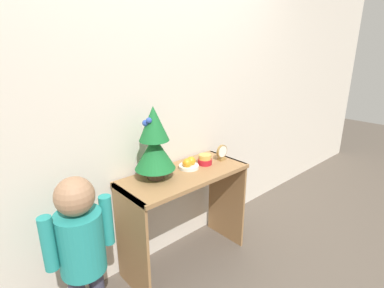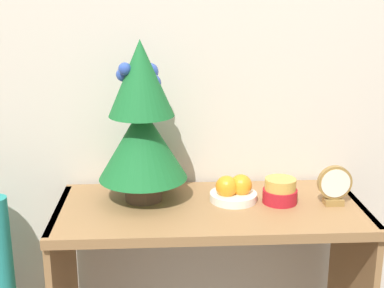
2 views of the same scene
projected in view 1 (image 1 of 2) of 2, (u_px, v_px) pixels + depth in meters
The scene contains 8 objects.
ground_plane at pixel (204, 274), 2.28m from camera, with size 12.00×12.00×0.00m, color brown.
back_wall at pixel (161, 103), 2.22m from camera, with size 7.00×0.05×2.50m, color beige.
console_table at pixel (185, 197), 2.25m from camera, with size 0.97×0.43×0.77m.
mini_tree at pixel (154, 143), 2.02m from camera, with size 0.28×0.28×0.51m.
fruit_bowl at pixel (189, 164), 2.26m from camera, with size 0.15×0.15×0.09m.
singing_bowl at pixel (205, 160), 2.33m from camera, with size 0.11×0.11×0.08m.
desk_clock at pixel (222, 153), 2.41m from camera, with size 0.11×0.04×0.13m.
child_figure at pixel (81, 241), 1.69m from camera, with size 0.40×0.26×1.00m.
Camera 1 is at (-1.31, -1.31, 1.66)m, focal length 28.00 mm.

